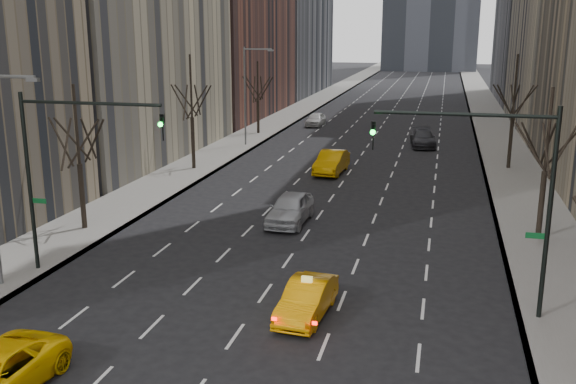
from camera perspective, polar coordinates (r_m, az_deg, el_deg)
The scene contains 15 objects.
sidewalk_left at distance 84.92m, azimuth 0.62°, elevation 7.10°, with size 4.50×320.00×0.15m, color slate.
sidewalk_right at distance 82.92m, azimuth 17.45°, elevation 6.27°, with size 4.50×320.00×0.15m, color slate.
tree_lw_b at distance 36.17m, azimuth -18.04°, elevation 2.38°, with size 3.36×3.50×7.82m.
tree_lw_c at distance 50.22m, azimuth -8.52°, elevation 6.47°, with size 3.36×3.50×8.74m.
tree_lw_d at distance 67.16m, azimuth -2.68°, elevation 8.16°, with size 3.36×3.50×7.36m.
tree_rw_b at distance 35.15m, azimuth 21.85°, elevation 1.72°, with size 3.36×3.50×7.82m.
tree_rw_c at distance 52.73m, azimuth 19.33°, elevation 6.20°, with size 3.36×3.50×8.74m.
traffic_mast_left at distance 29.35m, azimuth -19.55°, elevation 3.13°, with size 6.69×0.39×8.00m.
traffic_mast_right at distance 24.72m, azimuth 18.61°, elevation 1.23°, with size 6.69×0.39×8.00m.
streetlight_far at distance 59.95m, azimuth -3.54°, elevation 9.38°, with size 2.83×0.22×9.00m.
taxi_sedan at distance 24.94m, azimuth 1.68°, elevation -9.49°, with size 1.48×4.25×1.40m, color #F49C05.
silver_sedan_ahead at distance 36.44m, azimuth 0.20°, elevation -1.47°, with size 2.01×4.99×1.70m, color #ABAEB3.
far_taxi at distance 49.18m, azimuth 3.90°, elevation 2.67°, with size 1.81×5.18×1.71m, color #D99404.
far_suv_grey at distance 61.68m, azimuth 11.90°, elevation 4.70°, with size 2.18×5.36×1.55m, color #2C2C30.
far_car_white at distance 73.49m, azimuth 2.48°, elevation 6.48°, with size 1.76×4.38×1.49m, color silver.
Camera 1 is at (6.87, -12.05, 10.77)m, focal length 40.00 mm.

